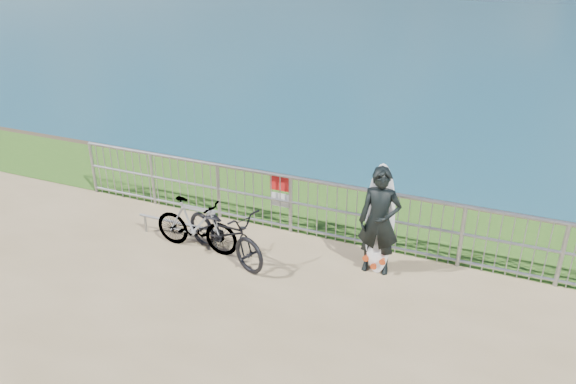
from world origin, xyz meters
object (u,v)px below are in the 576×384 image
at_px(surfboard, 379,223).
at_px(bicycle_near, 225,232).
at_px(surfer, 379,221).
at_px(bicycle_far, 196,225).

xyz_separation_m(surfboard, bicycle_near, (-2.44, -0.69, -0.34)).
bearing_deg(surfboard, surfer, -81.13).
bearing_deg(surfer, bicycle_near, -171.88).
relative_size(surfer, surfboard, 1.00).
bearing_deg(bicycle_near, surfboard, -52.69).
xyz_separation_m(bicycle_near, bicycle_far, (-0.59, 0.06, -0.01)).
distance_m(surfer, surfboard, 0.10).
relative_size(surfboard, bicycle_near, 0.96).
relative_size(surfer, bicycle_far, 1.13).
bearing_deg(bicycle_far, bicycle_near, -95.29).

